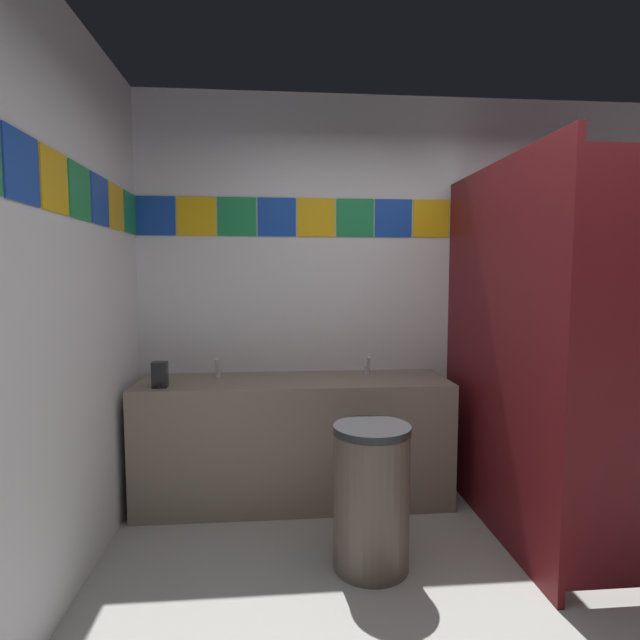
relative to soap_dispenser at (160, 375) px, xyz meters
name	(u,v)px	position (x,y,z in m)	size (l,w,h in m)	color
wall_back	(409,292)	(1.69, 0.49, 0.48)	(3.85, 0.09, 2.76)	silver
vanity_counter	(294,438)	(0.83, 0.17, -0.48)	(2.03, 0.57, 0.82)	gray
faucet_left	(218,370)	(0.32, 0.26, -0.03)	(0.04, 0.10, 0.14)	silver
faucet_right	(367,368)	(1.34, 0.26, -0.03)	(0.04, 0.10, 0.14)	silver
soap_dispenser	(160,375)	(0.00, 0.00, 0.00)	(0.09, 0.09, 0.16)	black
stall_divider	(545,356)	(2.14, -0.58, 0.18)	(0.92, 1.54, 2.15)	maroon
toilet	(544,455)	(2.50, 0.03, -0.60)	(0.39, 0.49, 0.74)	white
trash_bin	(371,497)	(1.19, -0.67, -0.52)	(0.40, 0.40, 0.75)	brown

